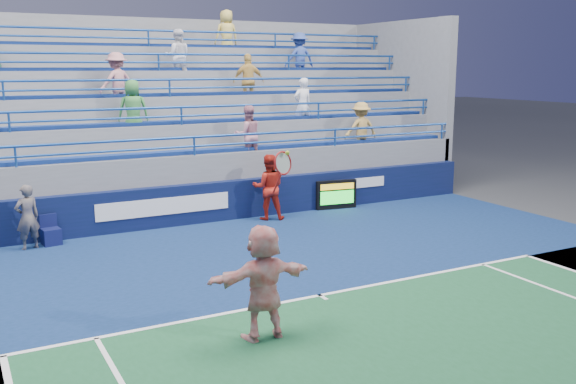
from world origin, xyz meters
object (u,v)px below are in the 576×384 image
judge_chair (51,235)px  tennis_player (263,282)px  serve_speed_board (336,195)px  line_judge (27,217)px  ball_girl (269,187)px

judge_chair → tennis_player: 7.60m
judge_chair → tennis_player: bearing=-73.4°
serve_speed_board → line_judge: (-8.68, -0.30, 0.33)m
serve_speed_board → ball_girl: (-2.38, -0.23, 0.48)m
serve_speed_board → judge_chair: size_ratio=1.75×
line_judge → ball_girl: bearing=164.4°
serve_speed_board → line_judge: 8.69m
judge_chair → line_judge: bearing=-162.2°
serve_speed_board → tennis_player: (-6.00, -7.39, 0.49)m
line_judge → ball_girl: size_ratio=0.84×
tennis_player → ball_girl: 8.02m
judge_chair → tennis_player: (2.17, -7.25, 0.69)m
tennis_player → ball_girl: bearing=63.2°
judge_chair → tennis_player: tennis_player is taller
serve_speed_board → tennis_player: tennis_player is taller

